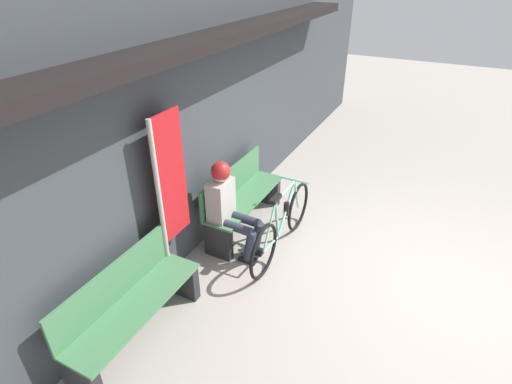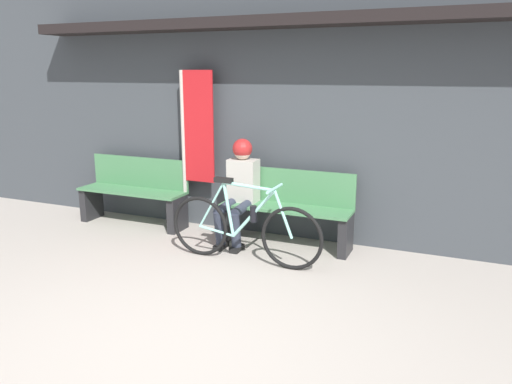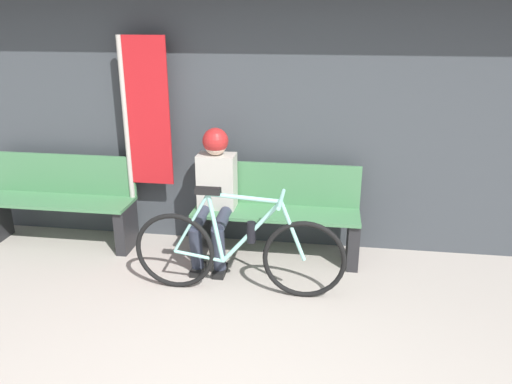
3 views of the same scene
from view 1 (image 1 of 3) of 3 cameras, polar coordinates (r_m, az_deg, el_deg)
The scene contains 7 objects.
ground_plane at distance 5.04m, azimuth 22.15°, elevation -11.83°, with size 24.00×24.00×0.00m, color #ADA399.
storefront_wall at distance 4.90m, azimuth -6.38°, elevation 11.94°, with size 12.00×0.56×3.20m.
park_bench_near at distance 5.34m, azimuth -1.99°, elevation -1.20°, with size 1.51×0.42×0.87m.
bicycle at distance 4.93m, azimuth 3.80°, elevation -4.68°, with size 1.72×0.40×0.90m.
person_seated at distance 4.73m, azimuth -3.99°, elevation -1.53°, with size 0.34×0.63×1.22m.
park_bench_far at distance 4.02m, azimuth -17.19°, elevation -15.53°, with size 1.47×0.42×0.87m.
banner_pole at distance 4.09m, azimuth -12.35°, elevation 0.49°, with size 0.45×0.05×1.99m.
Camera 1 is at (-3.89, 0.12, 3.20)m, focal length 28.00 mm.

